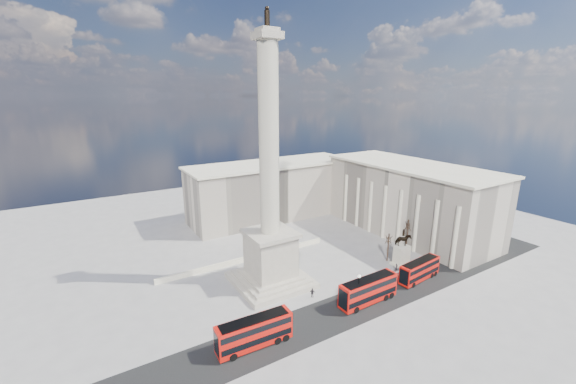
% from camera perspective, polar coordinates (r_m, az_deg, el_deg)
% --- Properties ---
extents(ground, '(180.00, 180.00, 0.00)m').
position_cam_1_polar(ground, '(68.73, -0.70, -16.11)').
color(ground, gray).
rests_on(ground, ground).
extents(asphalt_road, '(120.00, 9.00, 0.01)m').
position_cam_1_polar(asphalt_road, '(64.33, 8.18, -18.71)').
color(asphalt_road, black).
rests_on(asphalt_road, ground).
extents(nelsons_column, '(14.00, 14.00, 49.85)m').
position_cam_1_polar(nelsons_column, '(67.06, -2.93, -4.69)').
color(nelsons_column, '#B2A894').
rests_on(nelsons_column, ground).
extents(balustrade_wall, '(40.00, 0.60, 1.10)m').
position_cam_1_polar(balustrade_wall, '(80.98, -6.60, -10.64)').
color(balustrade_wall, beige).
rests_on(balustrade_wall, ground).
extents(building_east, '(19.00, 46.00, 18.60)m').
position_cam_1_polar(building_east, '(99.85, 18.93, -0.95)').
color(building_east, beige).
rests_on(building_east, ground).
extents(building_northeast, '(51.00, 17.00, 16.60)m').
position_cam_1_polar(building_northeast, '(106.93, -2.46, 0.36)').
color(building_northeast, beige).
rests_on(building_northeast, ground).
extents(red_bus_a, '(11.54, 3.13, 4.64)m').
position_cam_1_polar(red_bus_a, '(55.68, -5.39, -21.61)').
color(red_bus_a, red).
rests_on(red_bus_a, ground).
extents(red_bus_b, '(11.76, 2.91, 4.75)m').
position_cam_1_polar(red_bus_b, '(66.50, 12.89, -15.20)').
color(red_bus_b, red).
rests_on(red_bus_b, ground).
extents(red_bus_c, '(10.48, 3.32, 4.18)m').
position_cam_1_polar(red_bus_c, '(76.86, 20.51, -11.70)').
color(red_bus_c, red).
rests_on(red_bus_c, ground).
extents(victorian_lamp, '(0.55, 0.55, 6.41)m').
position_cam_1_polar(victorian_lamp, '(63.99, 11.34, -15.08)').
color(victorian_lamp, black).
rests_on(victorian_lamp, ground).
extents(equestrian_statue, '(3.96, 2.97, 8.25)m').
position_cam_1_polar(equestrian_statue, '(81.77, 17.92, -9.27)').
color(equestrian_statue, beige).
rests_on(equestrian_statue, ground).
extents(bare_tree_near, '(1.80, 1.80, 7.86)m').
position_cam_1_polar(bare_tree_near, '(88.88, 18.85, -5.04)').
color(bare_tree_near, '#332319').
rests_on(bare_tree_near, ground).
extents(bare_tree_mid, '(1.81, 1.81, 6.85)m').
position_cam_1_polar(bare_tree_mid, '(81.57, 15.98, -7.24)').
color(bare_tree_mid, '#332319').
rests_on(bare_tree_mid, ground).
extents(bare_tree_far, '(1.86, 1.86, 7.62)m').
position_cam_1_polar(bare_tree_far, '(98.24, 16.99, -3.08)').
color(bare_tree_far, '#332319').
rests_on(bare_tree_far, ground).
extents(pedestrian_walking, '(0.68, 0.49, 1.77)m').
position_cam_1_polar(pedestrian_walking, '(79.24, 17.14, -11.60)').
color(pedestrian_walking, black).
rests_on(pedestrian_walking, ground).
extents(pedestrian_standing, '(0.95, 0.81, 1.70)m').
position_cam_1_polar(pedestrian_standing, '(74.75, 14.18, -13.10)').
color(pedestrian_standing, black).
rests_on(pedestrian_standing, ground).
extents(pedestrian_crossing, '(1.11, 1.05, 1.85)m').
position_cam_1_polar(pedestrian_crossing, '(67.36, 3.96, -15.94)').
color(pedestrian_crossing, black).
rests_on(pedestrian_crossing, ground).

